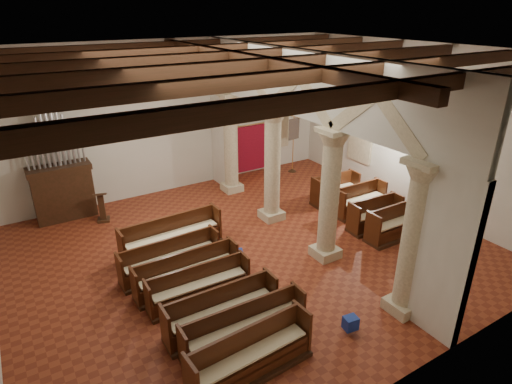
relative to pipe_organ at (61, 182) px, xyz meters
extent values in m
plane|color=maroon|center=(4.50, -5.50, -1.37)|extent=(14.00, 14.00, 0.00)
plane|color=black|center=(4.50, -5.50, 4.63)|extent=(14.00, 14.00, 0.00)
cube|color=silver|center=(4.50, 0.50, 1.63)|extent=(14.00, 0.02, 6.00)
cube|color=silver|center=(4.50, -11.50, 1.63)|extent=(14.00, 0.02, 6.00)
cube|color=silver|center=(11.50, -5.50, 1.63)|extent=(0.02, 12.00, 6.00)
cube|color=beige|center=(6.30, -10.00, -1.22)|extent=(0.75, 0.75, 0.30)
cylinder|color=beige|center=(6.30, -10.00, 0.58)|extent=(0.56, 0.56, 3.30)
cube|color=beige|center=(6.30, -7.00, -1.22)|extent=(0.75, 0.75, 0.30)
cylinder|color=beige|center=(6.30, -7.00, 0.58)|extent=(0.56, 0.56, 3.30)
cube|color=beige|center=(6.30, -4.00, -1.22)|extent=(0.75, 0.75, 0.30)
cylinder|color=beige|center=(6.30, -4.00, 0.58)|extent=(0.56, 0.56, 3.30)
cube|color=beige|center=(6.30, -1.00, -1.22)|extent=(0.75, 0.75, 0.30)
cylinder|color=beige|center=(6.30, -1.00, 0.58)|extent=(0.56, 0.56, 3.30)
cube|color=silver|center=(6.30, -5.50, 3.66)|extent=(0.25, 11.90, 1.93)
cube|color=#33745C|center=(11.48, -7.00, 0.83)|extent=(0.03, 1.00, 2.20)
cube|color=#33745C|center=(11.48, -3.00, 0.83)|extent=(0.03, 1.00, 2.20)
cube|color=#33745C|center=(9.50, 0.48, 0.83)|extent=(1.00, 0.03, 2.20)
cube|color=#3C1F13|center=(0.00, 0.00, -0.47)|extent=(2.00, 0.80, 1.80)
cube|color=#3C1F13|center=(0.00, 0.00, 0.53)|extent=(2.10, 0.85, 0.20)
cube|color=#361D11|center=(1.05, -1.00, -1.32)|extent=(0.52, 0.52, 0.09)
cube|color=#361D11|center=(1.05, -1.00, -0.86)|extent=(0.25, 0.25, 1.03)
cube|color=#361D11|center=(1.05, -1.07, -0.30)|extent=(0.55, 0.48, 0.18)
cube|color=maroon|center=(8.00, 0.42, -0.22)|extent=(1.60, 0.06, 2.10)
cylinder|color=gold|center=(8.00, 0.40, 0.88)|extent=(1.80, 0.04, 0.04)
cone|color=#3C1F13|center=(9.76, -0.52, -1.30)|extent=(0.41, 0.41, 0.14)
cylinder|color=gold|center=(9.76, -0.52, -0.01)|extent=(0.04, 0.04, 2.71)
cylinder|color=gold|center=(9.76, -0.52, 1.23)|extent=(0.13, 0.79, 0.03)
cube|color=navy|center=(9.76, -0.54, 0.66)|extent=(0.62, 0.10, 0.96)
cube|color=navy|center=(4.63, -9.89, -1.11)|extent=(0.36, 0.31, 0.32)
cube|color=#161D9A|center=(3.39, -7.93, -1.12)|extent=(0.34, 0.30, 0.29)
cube|color=navy|center=(3.78, -5.93, -1.10)|extent=(0.43, 0.39, 0.35)
cylinder|color=white|center=(1.80, -9.68, -1.21)|extent=(1.06, 0.17, 0.11)
cylinder|color=silver|center=(1.23, -9.52, -1.21)|extent=(1.11, 0.54, 0.11)
cube|color=#3C1F13|center=(1.98, -9.75, -1.32)|extent=(2.83, 0.89, 0.10)
cube|color=#4B2010|center=(1.98, -9.80, -1.03)|extent=(2.66, 0.56, 0.47)
cube|color=#4B2010|center=(1.98, -9.56, -0.77)|extent=(2.64, 0.22, 0.99)
cube|color=#4B2010|center=(0.62, -9.73, -0.77)|extent=(0.11, 0.63, 0.99)
cube|color=#4B2010|center=(3.35, -9.73, -0.77)|extent=(0.11, 0.63, 0.99)
cube|color=#F7EBB6|center=(1.98, -9.80, -0.77)|extent=(2.55, 0.52, 0.05)
cube|color=#3C1F13|center=(2.32, -8.91, -1.32)|extent=(3.03, 0.73, 0.09)
cube|color=#531B11|center=(2.32, -8.96, -1.06)|extent=(2.87, 0.44, 0.43)
cube|color=#531B11|center=(2.32, -8.74, -0.83)|extent=(2.86, 0.12, 0.90)
cube|color=#531B11|center=(0.85, -8.89, -0.83)|extent=(0.08, 0.57, 0.90)
cube|color=#531B11|center=(3.79, -8.89, -0.83)|extent=(0.08, 0.57, 0.90)
cube|color=#F7EBB6|center=(2.32, -8.96, -0.83)|extent=(2.75, 0.40, 0.05)
cube|color=#3C1F13|center=(2.11, -8.19, -1.32)|extent=(2.82, 0.74, 0.10)
cube|color=#4D2610|center=(2.11, -8.24, -1.04)|extent=(2.67, 0.43, 0.46)
cube|color=#4D2610|center=(2.11, -8.01, -0.78)|extent=(2.66, 0.10, 0.97)
cube|color=#4D2610|center=(0.74, -8.17, -0.78)|extent=(0.08, 0.62, 0.97)
cube|color=#4D2610|center=(3.48, -8.17, -0.78)|extent=(0.08, 0.62, 0.97)
cube|color=#F7EBB6|center=(2.11, -8.24, -0.78)|extent=(2.56, 0.39, 0.05)
cube|color=#3C1F13|center=(2.10, -6.93, -1.32)|extent=(2.77, 0.71, 0.09)
cube|color=#49280F|center=(2.10, -6.98, -1.07)|extent=(2.61, 0.43, 0.42)
cube|color=#49280F|center=(2.10, -6.77, -0.84)|extent=(2.61, 0.13, 0.88)
cube|color=#49280F|center=(0.76, -6.92, -0.84)|extent=(0.08, 0.56, 0.88)
cube|color=#49280F|center=(3.45, -6.92, -0.84)|extent=(0.08, 0.56, 0.88)
cube|color=#F7EBB6|center=(2.10, -6.98, -0.84)|extent=(2.51, 0.39, 0.05)
cube|color=#3C1F13|center=(2.07, -6.23, -1.32)|extent=(2.94, 0.70, 0.10)
cube|color=#47230F|center=(2.07, -6.28, -1.06)|extent=(2.79, 0.41, 0.44)
cube|color=#47230F|center=(2.07, -6.06, -0.81)|extent=(2.78, 0.09, 0.92)
cube|color=#47230F|center=(0.63, -6.21, -0.81)|extent=(0.07, 0.58, 0.92)
cube|color=#47230F|center=(3.50, -6.21, -0.81)|extent=(0.07, 0.58, 0.92)
cube|color=#F7EBB6|center=(2.07, -6.28, -0.81)|extent=(2.68, 0.37, 0.05)
cube|color=#3C1F13|center=(1.93, -5.36, -1.32)|extent=(2.94, 0.78, 0.10)
cube|color=#512D11|center=(1.93, -5.41, -1.05)|extent=(2.78, 0.48, 0.44)
cube|color=#512D11|center=(1.93, -5.19, -0.80)|extent=(2.77, 0.15, 0.94)
cube|color=#512D11|center=(0.50, -5.34, -0.80)|extent=(0.09, 0.59, 0.94)
cube|color=#512D11|center=(3.35, -5.34, -0.80)|extent=(0.09, 0.59, 0.94)
cube|color=#F7EBB6|center=(1.93, -5.41, -0.80)|extent=(2.67, 0.43, 0.05)
cube|color=#3C1F13|center=(2.41, -4.24, -1.32)|extent=(3.23, 0.87, 0.11)
cube|color=#42130E|center=(2.41, -4.30, -1.02)|extent=(3.07, 0.54, 0.49)
cube|color=#42130E|center=(2.41, -4.05, -0.75)|extent=(3.06, 0.18, 1.03)
cube|color=#42130E|center=(0.84, -4.22, -0.75)|extent=(0.10, 0.65, 1.03)
cube|color=#42130E|center=(3.98, -4.22, -0.75)|extent=(0.10, 0.65, 1.03)
cube|color=#F7EBB6|center=(2.41, -4.30, -0.75)|extent=(2.94, 0.49, 0.05)
cube|color=#3C1F13|center=(8.93, -7.32, -1.32)|extent=(1.99, 0.77, 0.11)
cube|color=#47170F|center=(8.93, -7.37, -1.02)|extent=(1.83, 0.45, 0.48)
cube|color=#47170F|center=(8.93, -7.12, -0.75)|extent=(1.83, 0.09, 1.02)
cube|color=#47170F|center=(7.97, -7.29, -0.75)|extent=(0.08, 0.64, 1.02)
cube|color=#47170F|center=(9.88, -7.29, -0.75)|extent=(0.08, 0.64, 1.02)
cube|color=#F7EBB6|center=(8.93, -7.37, -0.75)|extent=(1.76, 0.40, 0.05)
cube|color=#3C1F13|center=(8.92, -6.49, -1.32)|extent=(2.03, 0.85, 0.10)
cube|color=#502111|center=(8.92, -6.55, -1.03)|extent=(1.86, 0.53, 0.47)
cube|color=#502111|center=(8.92, -6.30, -0.77)|extent=(1.84, 0.18, 0.99)
cube|color=#502111|center=(7.96, -6.47, -0.77)|extent=(0.11, 0.63, 0.99)
cube|color=#502111|center=(9.88, -6.47, -0.77)|extent=(0.11, 0.63, 0.99)
cube|color=#F7EBB6|center=(8.92, -6.55, -0.77)|extent=(1.79, 0.48, 0.05)
cube|color=#3C1F13|center=(9.33, -5.35, -1.32)|extent=(2.10, 0.75, 0.11)
cube|color=#512311|center=(9.33, -5.40, -1.03)|extent=(1.95, 0.43, 0.48)
cube|color=#512311|center=(9.33, -5.15, -0.76)|extent=(1.95, 0.08, 1.01)
cube|color=#512311|center=(8.31, -5.32, -0.76)|extent=(0.08, 0.64, 1.01)
cube|color=#512311|center=(10.34, -5.32, -0.76)|extent=(0.08, 0.64, 1.01)
cube|color=#F7EBB6|center=(9.33, -5.40, -0.76)|extent=(1.87, 0.39, 0.05)
cube|color=#3C1F13|center=(9.14, -4.19, -1.32)|extent=(1.94, 0.87, 0.11)
cube|color=#4F1E11|center=(9.14, -4.24, -1.01)|extent=(1.77, 0.53, 0.49)
cube|color=#4F1E11|center=(9.14, -3.99, -0.74)|extent=(1.75, 0.17, 1.04)
cube|color=#4F1E11|center=(8.23, -4.17, -0.74)|extent=(0.11, 0.66, 1.04)
cube|color=#4F1E11|center=(10.06, -4.17, -0.74)|extent=(0.11, 0.66, 1.04)
cube|color=#F7EBB6|center=(9.14, -4.24, -0.74)|extent=(1.70, 0.48, 0.05)
camera|label=1|loc=(-1.45, -15.51, 5.77)|focal=30.00mm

